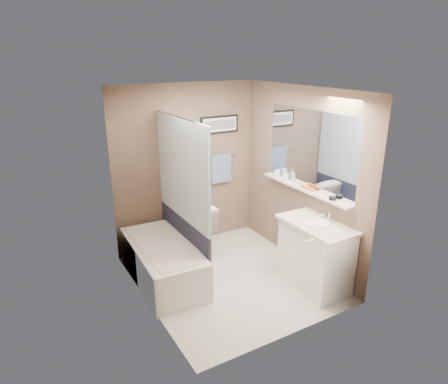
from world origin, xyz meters
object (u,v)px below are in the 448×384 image
vanity (315,256)px  glass_jar (277,173)px  candle_bowl_near (332,198)px  soap_bottle (285,175)px  toilet (194,227)px  hair_brush_front (308,188)px  bathtub (163,263)px

vanity → glass_jar: bearing=83.3°
candle_bowl_near → soap_bottle: size_ratio=0.61×
toilet → hair_brush_front: bearing=135.3°
hair_brush_front → toilet: bearing=134.2°
candle_bowl_near → glass_jar: size_ratio=0.90×
toilet → glass_jar: 1.43m
hair_brush_front → glass_jar: (0.00, 0.64, 0.03)m
candle_bowl_near → hair_brush_front: size_ratio=0.41×
bathtub → soap_bottle: (1.79, -0.16, 0.94)m
candle_bowl_near → glass_jar: bearing=90.0°
toilet → candle_bowl_near: size_ratio=8.71×
vanity → hair_brush_front: (0.19, 0.42, 0.74)m
candle_bowl_near → hair_brush_front: hair_brush_front is taller
bathtub → candle_bowl_near: 2.26m
vanity → soap_bottle: size_ratio=6.13×
candle_bowl_near → toilet: bearing=125.0°
candle_bowl_near → glass_jar: (0.00, 1.09, 0.03)m
toilet → vanity: vanity is taller
glass_jar → soap_bottle: (0.00, -0.18, 0.02)m
toilet → hair_brush_front: (1.10, -1.13, 0.75)m
glass_jar → hair_brush_front: bearing=-90.0°
bathtub → hair_brush_front: hair_brush_front is taller
toilet → glass_jar: (1.10, -0.49, 0.77)m
bathtub → glass_jar: (1.79, 0.02, 0.92)m
candle_bowl_near → hair_brush_front: bearing=90.0°
candle_bowl_near → vanity: bearing=173.4°
bathtub → glass_jar: glass_jar is taller
glass_jar → vanity: bearing=-99.9°
toilet → soap_bottle: 1.52m
vanity → candle_bowl_near: 0.76m
bathtub → vanity: (1.60, -1.04, 0.15)m
toilet → candle_bowl_near: candle_bowl_near is taller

